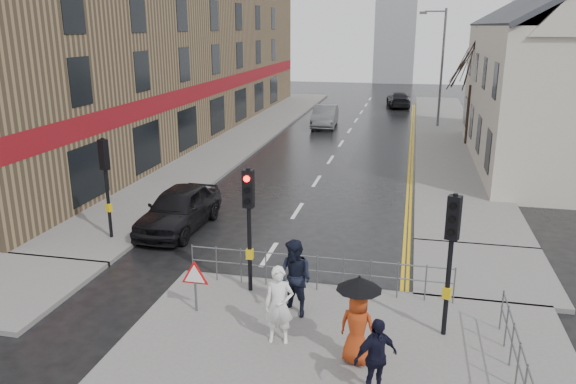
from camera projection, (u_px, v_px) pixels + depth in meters
The scene contains 24 objects.
ground at pixel (241, 297), 15.06m from camera, with size 120.00×120.00×0.00m, color black.
left_pavement at pixel (249, 132), 37.92m from camera, with size 4.00×44.00×0.14m, color #605E5B.
right_pavement at pixel (447, 135), 37.09m from camera, with size 4.00×40.00×0.14m, color #605E5B.
pavement_bridge_right at pixel (483, 271), 16.50m from camera, with size 4.00×4.20×0.14m, color #605E5B.
pavement_stub_left at pixel (5, 288), 15.46m from camera, with size 4.00×4.20×0.14m, color #605E5B.
building_left_terrace at pixel (163, 57), 36.72m from camera, with size 8.00×42.00×10.00m, color brown.
building_right_cream at pixel (575, 72), 28.06m from camera, with size 9.00×16.40×10.10m.
church_tower at pixel (397, 9), 70.21m from camera, with size 5.00×5.00×18.00m, color gray.
traffic_signal_near_left at pixel (249, 209), 14.50m from camera, with size 0.28×0.27×3.40m.
traffic_signal_near_right at pixel (451, 241), 12.34m from camera, with size 0.34×0.33×3.40m.
traffic_signal_far_left at pixel (105, 171), 18.31m from camera, with size 0.34×0.33×3.40m.
guard_railing_front at pixel (317, 265), 14.97m from camera, with size 7.14×0.04×1.00m.
guard_railing_side at pixel (519, 356), 10.90m from camera, with size 0.04×4.54×1.00m.
warning_sign at pixel (195, 278), 13.80m from camera, with size 0.80×0.07×1.35m.
street_lamp at pixel (440, 60), 38.72m from camera, with size 1.83×0.25×8.00m.
tree_near at pixel (474, 59), 32.63m from camera, with size 2.40×2.40×6.58m.
tree_far at pixel (470, 63), 40.22m from camera, with size 2.40×2.40×5.64m.
pedestrian_a at pixel (279, 305), 12.45m from camera, with size 0.66×0.43×1.81m, color white.
pedestrian_b at pixel (295, 278), 13.62m from camera, with size 0.94×0.73×1.93m, color black.
pedestrian_with_umbrella at pixel (358, 315), 11.63m from camera, with size 0.96×0.96×1.97m.
pedestrian_d at pixel (376, 358), 10.64m from camera, with size 0.95×0.40×1.62m, color black.
car_parked at pixel (179, 208), 19.91m from camera, with size 1.82×4.52×1.54m, color black.
car_mid at pixel (325, 116), 40.18m from camera, with size 1.61×4.61×1.52m, color #4C4F51.
car_far at pixel (398, 100), 50.02m from camera, with size 1.86×4.57×1.33m, color black.
Camera 1 is at (4.18, -13.04, 7.00)m, focal length 35.00 mm.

